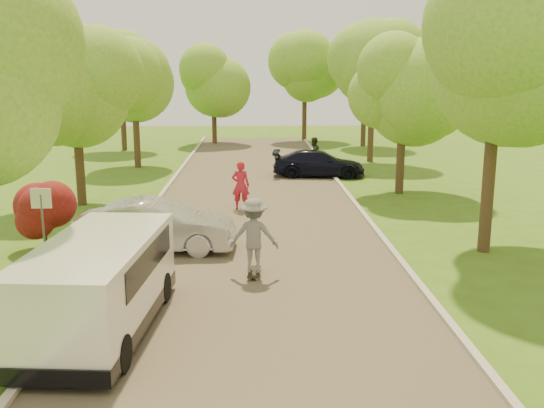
{
  "coord_description": "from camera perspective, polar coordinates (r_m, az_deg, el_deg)",
  "views": [
    {
      "loc": [
        -0.05,
        -12.19,
        5.19
      ],
      "look_at": [
        0.5,
        5.87,
        1.3
      ],
      "focal_mm": 40.0,
      "sensor_mm": 36.0,
      "label": 1
    }
  ],
  "objects": [
    {
      "name": "minivan",
      "position": [
        12.88,
        -15.92,
        -7.24
      ],
      "size": [
        2.42,
        5.32,
        1.93
      ],
      "rotation": [
        0.0,
        0.0,
        -0.08
      ],
      "color": "white",
      "rests_on": "ground"
    },
    {
      "name": "red_shrub",
      "position": [
        19.2,
        -20.71,
        -0.95
      ],
      "size": [
        1.7,
        1.7,
        1.95
      ],
      "color": "#382619",
      "rests_on": "ground"
    },
    {
      "name": "tree_r_far",
      "position": [
        36.92,
        9.86,
        12.97
      ],
      "size": [
        5.33,
        5.2,
        8.34
      ],
      "color": "#382619",
      "rests_on": "ground"
    },
    {
      "name": "dark_sedan",
      "position": [
        31.27,
        4.42,
        3.83
      ],
      "size": [
        4.88,
        2.4,
        1.37
      ],
      "primitive_type": "imported",
      "rotation": [
        0.0,
        0.0,
        1.47
      ],
      "color": "black",
      "rests_on": "ground"
    },
    {
      "name": "tree_r_midb",
      "position": [
        27.02,
        12.72,
        11.2
      ],
      "size": [
        4.51,
        4.4,
        7.01
      ],
      "color": "#382619",
      "rests_on": "ground"
    },
    {
      "name": "longboard",
      "position": [
        15.96,
        -1.69,
        -6.42
      ],
      "size": [
        0.37,
        1.02,
        0.12
      ],
      "rotation": [
        0.0,
        0.0,
        3.05
      ],
      "color": "black",
      "rests_on": "ground"
    },
    {
      "name": "person_olive",
      "position": [
        33.41,
        3.94,
        4.75
      ],
      "size": [
        1.11,
        1.1,
        1.8
      ],
      "primitive_type": "imported",
      "rotation": [
        0.0,
        0.0,
        3.9
      ],
      "color": "#2D351F",
      "rests_on": "ground"
    },
    {
      "name": "ground",
      "position": [
        13.24,
        -1.42,
        -10.92
      ],
      "size": [
        100.0,
        100.0,
        0.0
      ],
      "primitive_type": "plane",
      "color": "#406417",
      "rests_on": "ground"
    },
    {
      "name": "tree_l_midb",
      "position": [
        25.12,
        -17.67,
        10.21
      ],
      "size": [
        4.3,
        4.2,
        6.62
      ],
      "color": "#382619",
      "rests_on": "ground"
    },
    {
      "name": "curb_left",
      "position": [
        21.21,
        -12.59,
        -2.14
      ],
      "size": [
        0.18,
        60.0,
        0.12
      ],
      "primitive_type": "cube",
      "color": "#B2AD9E",
      "rests_on": "ground"
    },
    {
      "name": "road",
      "position": [
        20.84,
        -1.57,
        -2.26
      ],
      "size": [
        8.0,
        60.0,
        0.01
      ],
      "primitive_type": "cube",
      "color": "#4C4438",
      "rests_on": "ground"
    },
    {
      "name": "tree_bg_b",
      "position": [
        44.96,
        9.05,
        12.45
      ],
      "size": [
        5.12,
        5.0,
        7.95
      ],
      "color": "#382619",
      "rests_on": "ground"
    },
    {
      "name": "silver_sedan",
      "position": [
        18.31,
        -10.79,
        -2.05
      ],
      "size": [
        4.72,
        1.83,
        1.53
      ],
      "primitive_type": "imported",
      "rotation": [
        0.0,
        0.0,
        1.52
      ],
      "color": "#ABABB0",
      "rests_on": "ground"
    },
    {
      "name": "skateboarder",
      "position": [
        15.67,
        -1.71,
        -2.97
      ],
      "size": [
        1.33,
        0.84,
        1.95
      ],
      "primitive_type": "imported",
      "rotation": [
        0.0,
        0.0,
        3.05
      ],
      "color": "slate",
      "rests_on": "longboard"
    },
    {
      "name": "tree_r_mida",
      "position": [
        18.59,
        21.12,
        12.43
      ],
      "size": [
        5.13,
        5.0,
        7.95
      ],
      "color": "#382619",
      "rests_on": "ground"
    },
    {
      "name": "tree_bg_a",
      "position": [
        43.08,
        -13.76,
        11.98
      ],
      "size": [
        5.12,
        5.0,
        7.72
      ],
      "color": "#382619",
      "rests_on": "ground"
    },
    {
      "name": "tree_bg_c",
      "position": [
        46.27,
        -5.27,
        11.89
      ],
      "size": [
        4.92,
        4.8,
        7.33
      ],
      "color": "#382619",
      "rests_on": "ground"
    },
    {
      "name": "tree_l_far",
      "position": [
        34.77,
        -12.56,
        12.33
      ],
      "size": [
        4.92,
        4.8,
        7.79
      ],
      "color": "#382619",
      "rests_on": "ground"
    },
    {
      "name": "tree_bg_d",
      "position": [
        48.38,
        3.38,
        12.28
      ],
      "size": [
        5.12,
        5.0,
        7.72
      ],
      "color": "#382619",
      "rests_on": "ground"
    },
    {
      "name": "curb_right",
      "position": [
        21.23,
        9.44,
        -2.0
      ],
      "size": [
        0.18,
        60.0,
        0.12
      ],
      "primitive_type": "cube",
      "color": "#B2AD9E",
      "rests_on": "ground"
    },
    {
      "name": "person_striped",
      "position": [
        23.53,
        -2.97,
        1.76
      ],
      "size": [
        0.73,
        0.51,
        1.9
      ],
      "primitive_type": "imported",
      "rotation": [
        0.0,
        0.0,
        3.06
      ],
      "color": "#BA1B34",
      "rests_on": "ground"
    },
    {
      "name": "street_sign",
      "position": [
        17.55,
        -20.83,
        -0.57
      ],
      "size": [
        0.55,
        0.06,
        2.17
      ],
      "color": "#59595E",
      "rests_on": "ground"
    }
  ]
}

